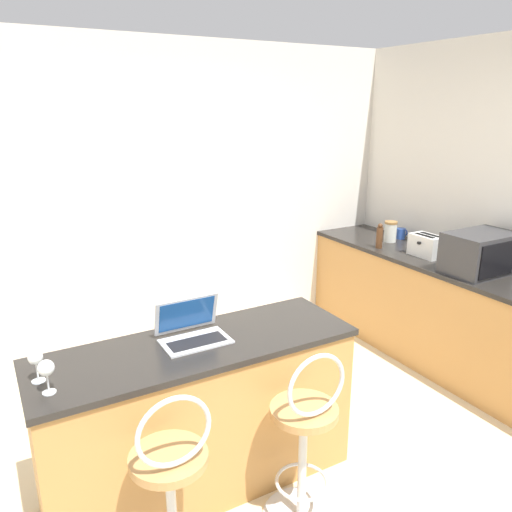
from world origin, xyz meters
TOP-DOWN VIEW (x-y plane):
  - wall_back at (0.00, 2.39)m, footprint 12.00×0.06m
  - breakfast_bar at (-0.49, 0.69)m, footprint 1.72×0.57m
  - counter_right at (1.82, 0.93)m, footprint 0.63×2.89m
  - bar_stool_near at (-0.84, 0.18)m, footprint 0.40×0.40m
  - bar_stool_far at (-0.14, 0.18)m, footprint 0.40×0.40m
  - laptop at (-0.49, 0.76)m, footprint 0.36×0.26m
  - microwave at (1.80, 0.73)m, footprint 0.52×0.35m
  - toaster at (1.79, 1.23)m, footprint 0.18×0.27m
  - wine_glass_tall at (-1.27, 0.70)m, footprint 0.07×0.07m
  - pepper_mill at (1.62, 1.60)m, footprint 0.06×0.06m
  - mug_blue at (2.02, 1.74)m, footprint 0.10×0.08m
  - storage_jar at (1.86, 1.72)m, footprint 0.12×0.12m
  - wine_glass_short at (-1.24, 0.58)m, footprint 0.07×0.07m

SIDE VIEW (x-z plane):
  - counter_right at x=1.82m, z-range 0.00..0.88m
  - breakfast_bar at x=-0.49m, z-range 0.00..0.88m
  - bar_stool_near at x=-0.84m, z-range -0.03..0.97m
  - bar_stool_far at x=-0.14m, z-range -0.03..0.97m
  - mug_blue at x=2.02m, z-range 0.88..0.98m
  - laptop at x=-0.49m, z-range 0.83..1.05m
  - toaster at x=1.79m, z-range 0.88..1.06m
  - storage_jar at x=1.86m, z-range 0.88..1.07m
  - pepper_mill at x=1.62m, z-range 0.87..1.10m
  - wine_glass_tall at x=-1.27m, z-range 0.92..1.07m
  - wine_glass_short at x=-1.24m, z-range 0.92..1.08m
  - microwave at x=1.80m, z-range 0.88..1.19m
  - wall_back at x=0.00m, z-range 0.00..2.60m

